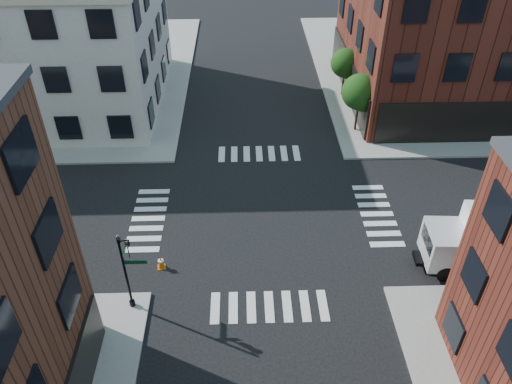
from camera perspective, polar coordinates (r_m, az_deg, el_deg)
The scene contains 10 objects.
ground at distance 30.51m, azimuth 0.84°, elevation -2.79°, with size 120.00×120.00×0.00m, color black.
sidewalk_ne at distance 53.25m, azimuth 23.58°, elevation 12.74°, with size 30.00×30.00×0.15m, color gray.
sidewalk_nw at distance 52.32m, azimuth -24.48°, elevation 12.08°, with size 30.00×30.00×0.15m, color gray.
building_ne at distance 46.89m, azimuth 27.05°, elevation 16.60°, with size 25.00×16.00×12.00m, color #401710.
building_nw at distance 45.40m, azimuth -25.83°, elevation 15.65°, with size 22.00×16.00×11.00m, color beige.
tree_near at distance 38.14m, azimuth 11.85°, elevation 10.93°, with size 2.69×2.69×4.49m.
tree_far at distance 43.58m, azimuth 10.23°, elevation 14.15°, with size 2.43×2.43×4.07m.
signal_pole at distance 24.29m, azimuth -14.61°, elevation -8.06°, with size 1.29×1.24×4.60m.
box_truck at distance 29.18m, azimuth 26.58°, elevation -5.03°, with size 8.08×2.84×3.60m.
traffic_cone at distance 27.58m, azimuth -10.81°, elevation -7.92°, with size 0.49×0.49×0.78m.
Camera 1 is at (-1.17, -23.25, 19.72)m, focal length 35.00 mm.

